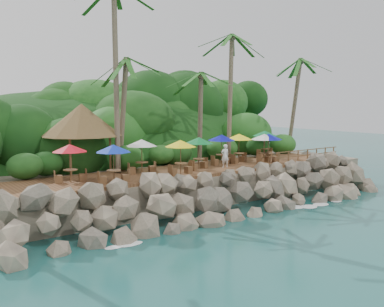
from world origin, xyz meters
TOP-DOWN VIEW (x-y plane):
  - ground at (0.00, 0.00)m, footprint 140.00×140.00m
  - land_base at (0.00, 16.00)m, footprint 32.00×25.20m
  - jungle_hill at (0.00, 23.50)m, footprint 44.80×28.00m
  - seawall at (0.00, 2.00)m, footprint 29.00×4.00m
  - terrace at (0.00, 6.00)m, footprint 26.00×5.00m
  - jungle_foliage at (0.00, 15.00)m, footprint 44.00×16.00m
  - foam_line at (0.00, 0.30)m, footprint 25.20×0.80m
  - palms at (-0.17, 8.52)m, footprint 33.81×6.54m
  - palapa at (-6.50, 9.83)m, footprint 5.42×5.42m
  - dining_clusters at (0.84, 5.77)m, footprint 19.68×5.29m
  - railing at (9.56, 3.65)m, footprint 7.20×0.10m
  - waiter at (2.37, 5.22)m, footprint 0.68×0.52m

SIDE VIEW (x-z plane):
  - ground at x=0.00m, z-range 0.00..0.00m
  - jungle_hill at x=0.00m, z-range -7.70..7.70m
  - jungle_foliage at x=0.00m, z-range -6.00..6.00m
  - foam_line at x=0.00m, z-range 0.00..0.06m
  - land_base at x=0.00m, z-range 0.00..2.10m
  - seawall at x=0.00m, z-range 0.00..2.30m
  - terrace at x=0.00m, z-range 2.10..2.30m
  - railing at x=9.56m, z-range 2.41..3.41m
  - waiter at x=2.37m, z-range 2.30..3.98m
  - dining_clusters at x=0.84m, z-range 3.05..5.31m
  - palapa at x=-6.50m, z-range 3.49..8.09m
  - palms at x=-0.17m, z-range 5.06..18.82m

